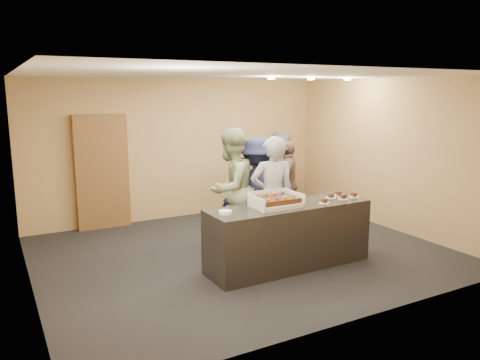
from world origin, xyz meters
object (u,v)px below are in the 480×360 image
(person_server_grey, at_px, (272,197))
(storage_cabinet, at_px, (102,172))
(serving_counter, at_px, (289,236))
(person_navy_man, at_px, (257,191))
(sheet_cake, at_px, (276,200))
(plate_stack, at_px, (225,212))
(person_sage_man, at_px, (231,189))
(cake_box, at_px, (275,203))
(person_dark_suit, at_px, (280,175))
(person_brown_extra, at_px, (287,184))

(person_server_grey, bearing_deg, storage_cabinet, -38.92)
(serving_counter, distance_m, person_navy_man, 1.24)
(sheet_cake, distance_m, person_navy_man, 1.22)
(storage_cabinet, xyz_separation_m, sheet_cake, (1.64, -3.22, -0.03))
(plate_stack, height_order, person_server_grey, person_server_grey)
(person_server_grey, bearing_deg, serving_counter, 104.33)
(serving_counter, distance_m, person_sage_man, 1.29)
(cake_box, relative_size, plate_stack, 3.73)
(storage_cabinet, bearing_deg, person_dark_suit, -16.66)
(cake_box, distance_m, person_navy_man, 1.19)
(sheet_cake, distance_m, person_dark_suit, 2.75)
(cake_box, height_order, person_sage_man, person_sage_man)
(person_server_grey, xyz_separation_m, person_dark_suit, (1.31, 1.79, -0.06))
(person_dark_suit, bearing_deg, cake_box, 52.41)
(storage_cabinet, height_order, person_brown_extra, storage_cabinet)
(sheet_cake, bearing_deg, plate_stack, -179.00)
(person_brown_extra, distance_m, person_dark_suit, 0.66)
(plate_stack, bearing_deg, person_server_grey, 25.44)
(storage_cabinet, bearing_deg, plate_stack, -75.23)
(storage_cabinet, bearing_deg, person_brown_extra, -27.97)
(storage_cabinet, height_order, person_dark_suit, storage_cabinet)
(plate_stack, bearing_deg, serving_counter, 0.79)
(person_navy_man, xyz_separation_m, person_dark_suit, (1.18, 1.11, -0.02))
(serving_counter, xyz_separation_m, storage_cabinet, (-1.86, 3.22, 0.58))
(plate_stack, relative_size, person_navy_man, 0.10)
(storage_cabinet, height_order, plate_stack, storage_cabinet)
(storage_cabinet, height_order, person_sage_man, storage_cabinet)
(cake_box, relative_size, person_navy_man, 0.38)
(person_server_grey, relative_size, person_brown_extra, 1.14)
(person_navy_man, distance_m, person_dark_suit, 1.62)
(person_server_grey, bearing_deg, cake_box, 79.17)
(sheet_cake, height_order, person_dark_suit, person_dark_suit)
(sheet_cake, xyz_separation_m, person_navy_man, (0.37, 1.15, -0.13))
(sheet_cake, relative_size, person_navy_man, 0.32)
(storage_cabinet, relative_size, person_server_grey, 1.13)
(serving_counter, height_order, plate_stack, plate_stack)
(person_server_grey, height_order, person_navy_man, person_server_grey)
(serving_counter, distance_m, person_brown_extra, 2.01)
(plate_stack, bearing_deg, person_navy_man, 45.23)
(plate_stack, xyz_separation_m, person_navy_man, (1.16, 1.17, -0.05))
(person_server_grey, bearing_deg, person_navy_man, -84.31)
(plate_stack, xyz_separation_m, person_dark_suit, (2.34, 2.28, -0.07))
(plate_stack, bearing_deg, person_brown_extra, 38.44)
(sheet_cake, bearing_deg, person_server_grey, 63.64)
(person_server_grey, height_order, person_brown_extra, person_server_grey)
(person_navy_man, bearing_deg, person_brown_extra, -127.71)
(cake_box, height_order, person_server_grey, person_server_grey)
(sheet_cake, xyz_separation_m, person_brown_extra, (1.31, 1.65, -0.20))
(serving_counter, bearing_deg, cake_box, 172.72)
(person_sage_man, bearing_deg, person_dark_suit, -174.60)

